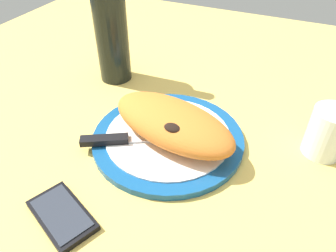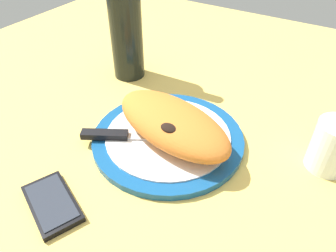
{
  "view_description": "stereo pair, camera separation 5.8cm",
  "coord_description": "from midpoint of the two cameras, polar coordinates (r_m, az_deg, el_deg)",
  "views": [
    {
      "loc": [
        -18.53,
        41.01,
        40.13
      ],
      "look_at": [
        0.0,
        0.0,
        3.63
      ],
      "focal_mm": 33.78,
      "sensor_mm": 36.0,
      "label": 1
    },
    {
      "loc": [
        -23.64,
        38.29,
        40.13
      ],
      "look_at": [
        0.0,
        0.0,
        3.63
      ],
      "focal_mm": 33.78,
      "sensor_mm": 36.0,
      "label": 2
    }
  ],
  "objects": [
    {
      "name": "calzone",
      "position": [
        0.57,
        3.58,
        0.35
      ],
      "size": [
        27.33,
        17.91,
        6.15
      ],
      "color": "orange",
      "rests_on": "plate"
    },
    {
      "name": "fork",
      "position": [
        0.66,
        3.99,
        3.19
      ],
      "size": [
        15.95,
        4.55,
        0.4
      ],
      "color": "silver",
      "rests_on": "plate"
    },
    {
      "name": "ground_plane",
      "position": [
        0.61,
        2.71,
        -3.84
      ],
      "size": [
        150.0,
        150.0,
        3.0
      ],
      "primitive_type": "cube",
      "color": "#DBB756"
    },
    {
      "name": "knife",
      "position": [
        0.58,
        -5.05,
        -1.85
      ],
      "size": [
        21.33,
        13.11,
        1.2
      ],
      "color": "silver",
      "rests_on": "plate"
    },
    {
      "name": "wine_bottle",
      "position": [
        0.76,
        -5.35,
        17.03
      ],
      "size": [
        7.51,
        7.51,
        29.91
      ],
      "color": "black",
      "rests_on": "ground_plane"
    },
    {
      "name": "plate",
      "position": [
        0.6,
        2.77,
        -2.24
      ],
      "size": [
        28.42,
        28.42,
        1.63
      ],
      "color": "navy",
      "rests_on": "ground_plane"
    },
    {
      "name": "water_glass",
      "position": [
        0.61,
        29.88,
        -3.7
      ],
      "size": [
        6.9,
        6.9,
        9.08
      ],
      "color": "silver",
      "rests_on": "ground_plane"
    },
    {
      "name": "smartphone",
      "position": [
        0.52,
        -17.17,
        -13.33
      ],
      "size": [
        12.7,
        10.13,
        1.16
      ],
      "color": "black",
      "rests_on": "ground_plane"
    }
  ]
}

